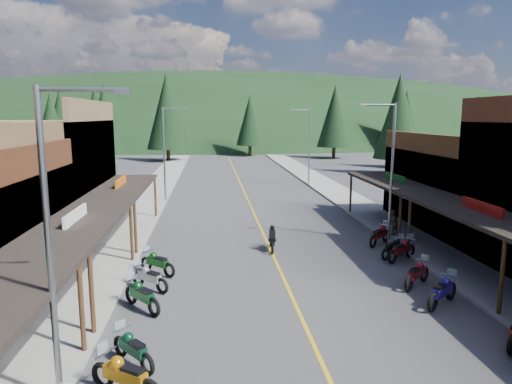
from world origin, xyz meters
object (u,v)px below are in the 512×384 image
object	(u,v)px
pine_7	(61,116)
pine_10	(105,119)
pine_4	(335,116)
bike_west_8	(150,276)
bike_east_8	(417,273)
pine_2	(167,111)
shop_east_3	(468,189)
pine_3	(250,120)
bike_east_9	(402,249)
bike_east_7	(443,290)
shop_west_3	(34,180)
pedestrian_east_b	(393,222)
pine_5	(397,112)
bike_east_11	(380,234)
pine_11	(399,117)
bike_west_5	(125,374)
pine_8	(52,127)
bike_west_9	(157,262)
pine_9	(406,122)
streetlight_2	(390,166)
streetlight_3	(308,143)
bike_west_7	(142,294)
streetlight_1	(166,150)
streetlight_0	(54,237)
bike_east_10	(394,247)
rider_on_bike	(272,240)
bike_west_6	(133,347)

from	to	relation	value
pine_7	pine_10	xyz separation A→B (m)	(14.00, -26.00, -0.45)
pine_4	bike_west_8	bearing A→B (deg)	-112.29
bike_east_8	bike_west_8	bearing A→B (deg)	-134.77
bike_west_8	bike_east_8	xyz separation A→B (m)	(11.45, -0.73, 0.01)
pine_2	shop_east_3	bearing A→B (deg)	-63.04
pine_3	bike_east_9	size ratio (longest dim) A/B	4.96
bike_east_7	pine_4	bearing A→B (deg)	130.50
shop_west_3	pine_10	size ratio (longest dim) A/B	0.94
bike_east_8	pedestrian_east_b	size ratio (longest dim) A/B	1.39
pine_5	bike_east_11	size ratio (longest dim) A/B	6.21
pine_2	pine_11	distance (m)	36.06
pine_3	pedestrian_east_b	xyz separation A→B (m)	(3.74, -56.97, -5.55)
bike_west_5	pedestrian_east_b	size ratio (longest dim) A/B	1.48
pine_8	bike_west_9	bearing A→B (deg)	-65.88
pine_3	pine_5	world-z (taller)	pine_5
shop_east_3	pine_9	xyz separation A→B (m)	(10.25, 33.70, 3.85)
pine_7	bike_east_8	world-z (taller)	pine_7
streetlight_2	bike_east_11	distance (m)	3.91
streetlight_3	bike_west_7	world-z (taller)	streetlight_3
streetlight_1	bike_west_9	bearing A→B (deg)	-86.25
bike_west_8	bike_east_7	size ratio (longest dim) A/B	0.93
pine_9	streetlight_1	bearing A→B (deg)	-143.38
bike_east_7	bike_east_8	size ratio (longest dim) A/B	1.05
pine_9	bike_east_11	distance (m)	41.90
streetlight_3	pine_8	world-z (taller)	pine_8
pine_10	bike_east_7	distance (m)	56.54
streetlight_0	streetlight_2	xyz separation A→B (m)	(13.90, 14.00, 0.00)
shop_east_3	pine_5	size ratio (longest dim) A/B	0.78
bike_west_9	bike_east_11	bearing A→B (deg)	-31.72
streetlight_3	bike_east_9	bearing A→B (deg)	-91.28
streetlight_2	bike_east_10	xyz separation A→B (m)	(-0.78, -2.93, -3.89)
bike_west_5	bike_west_7	size ratio (longest dim) A/B	1.02
pine_5	rider_on_bike	distance (m)	73.70
pine_2	bike_west_6	world-z (taller)	pine_2
pine_8	pine_11	distance (m)	42.06
pine_10	shop_east_3	bearing A→B (deg)	-50.63
shop_east_3	pine_11	xyz separation A→B (m)	(6.25, 26.70, 4.65)
bike_east_7	pine_10	bearing A→B (deg)	166.83
streetlight_2	pine_8	size ratio (longest dim) A/B	0.80
bike_east_10	rider_on_bike	bearing A→B (deg)	-143.05
pine_2	streetlight_0	bearing A→B (deg)	-87.27
streetlight_1	streetlight_2	world-z (taller)	same
streetlight_2	pedestrian_east_b	distance (m)	3.76
pine_4	bike_west_6	world-z (taller)	pine_4
pine_10	bike_west_9	size ratio (longest dim) A/B	5.37
pine_4	bike_west_8	distance (m)	63.26
pine_8	pine_10	world-z (taller)	pine_10
pine_4	bike_west_6	size ratio (longest dim) A/B	6.11
bike_east_8	pine_5	bearing A→B (deg)	117.04
streetlight_0	pine_9	xyz separation A→B (m)	(30.95, 51.00, 1.92)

